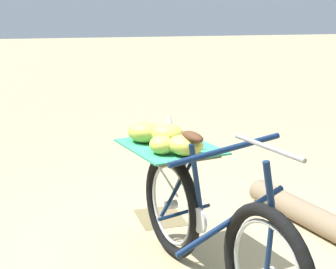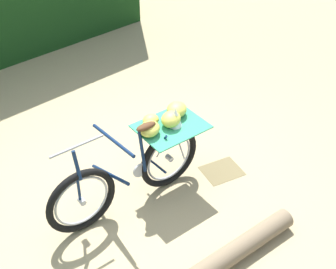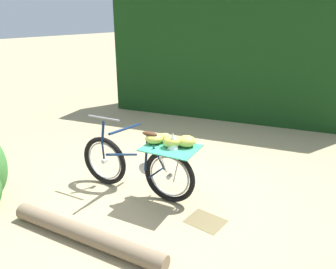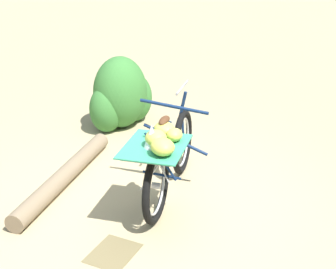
# 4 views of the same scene
# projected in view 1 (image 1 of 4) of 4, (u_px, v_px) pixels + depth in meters

# --- Properties ---
(bicycle) EXTENTS (1.80, 0.81, 1.03)m
(bicycle) POSITION_uv_depth(u_px,v_px,m) (198.00, 203.00, 3.09)
(bicycle) COLOR black
(bicycle) RESTS_ON ground_plane
(leaf_litter_patch) EXTENTS (0.44, 0.36, 0.01)m
(leaf_litter_patch) POSITION_uv_depth(u_px,v_px,m) (160.00, 217.00, 4.16)
(leaf_litter_patch) COLOR olive
(leaf_litter_patch) RESTS_ON ground_plane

